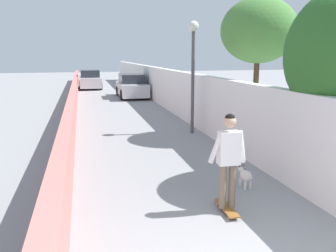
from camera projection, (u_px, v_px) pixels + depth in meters
ground_plane at (123, 111)px, 17.14m from camera, size 80.00×80.00×0.00m
wall_left at (72, 108)px, 14.55m from camera, size 48.00×0.30×1.08m
fence_right at (180, 94)px, 15.60m from camera, size 48.00×0.30×2.06m
tree_right_near at (259, 31)px, 11.13m from camera, size 2.48×2.48×4.64m
lamp_post at (193, 57)px, 11.83m from camera, size 0.36×0.36×3.94m
skateboard at (227, 208)px, 6.19m from camera, size 0.81×0.23×0.08m
person_skateboarder at (229, 154)px, 5.98m from camera, size 0.23×0.71×1.73m
dog at (245, 175)px, 7.30m from camera, size 1.28×0.98×1.06m
car_near at (132, 87)px, 22.57m from camera, size 4.05×1.80×1.54m
car_far at (90, 80)px, 28.43m from camera, size 3.97×1.80×1.54m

